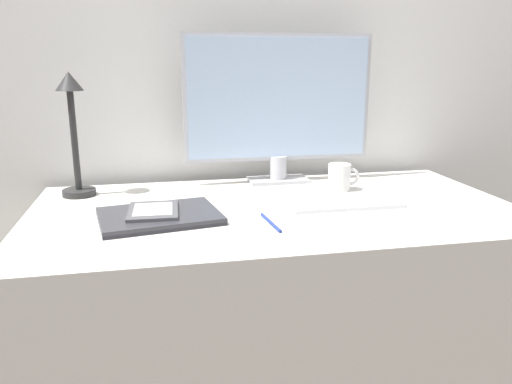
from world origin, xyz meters
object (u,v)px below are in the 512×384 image
at_px(keyboard, 344,204).
at_px(desk_lamp, 73,125).
at_px(monitor, 279,104).
at_px(pen, 271,223).
at_px(ereader, 153,211).
at_px(coffee_mug, 340,177).
at_px(laptop, 159,216).

xyz_separation_m(keyboard, desk_lamp, (-0.78, 0.28, 0.22)).
relative_size(monitor, desk_lamp, 1.69).
distance_m(desk_lamp, pen, 0.70).
xyz_separation_m(monitor, ereader, (-0.44, -0.36, -0.25)).
height_order(keyboard, pen, keyboard).
bearing_deg(keyboard, monitor, 109.19).
distance_m(monitor, coffee_mug, 0.33).
height_order(keyboard, laptop, laptop).
bearing_deg(monitor, coffee_mug, -43.03).
distance_m(keyboard, laptop, 0.54).
bearing_deg(desk_lamp, coffee_mug, -7.00).
bearing_deg(pen, monitor, 73.81).
relative_size(laptop, coffee_mug, 3.24).
height_order(laptop, ereader, ereader).
distance_m(monitor, desk_lamp, 0.67).
relative_size(monitor, ereader, 3.74).
xyz_separation_m(laptop, coffee_mug, (0.59, 0.20, 0.03)).
relative_size(monitor, pen, 4.34).
bearing_deg(coffee_mug, desk_lamp, 173.00).
bearing_deg(monitor, keyboard, -70.81).
height_order(keyboard, ereader, ereader).
xyz_separation_m(laptop, ereader, (-0.02, 0.00, 0.01)).
bearing_deg(laptop, ereader, 162.51).
bearing_deg(keyboard, pen, -154.20).
distance_m(coffee_mug, pen, 0.43).
relative_size(monitor, keyboard, 1.92).
distance_m(laptop, pen, 0.30).
height_order(laptop, coffee_mug, coffee_mug).
xyz_separation_m(ereader, desk_lamp, (-0.23, 0.30, 0.20)).
distance_m(ereader, coffee_mug, 0.64).
bearing_deg(laptop, desk_lamp, 128.80).
bearing_deg(laptop, coffee_mug, 18.95).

